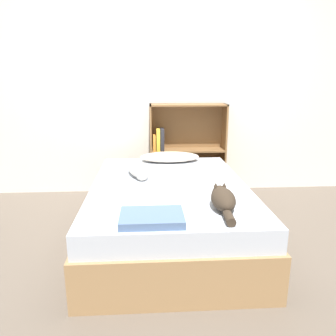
{
  "coord_description": "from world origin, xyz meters",
  "views": [
    {
      "loc": [
        -0.18,
        -2.67,
        1.38
      ],
      "look_at": [
        0.0,
        0.15,
        0.62
      ],
      "focal_mm": 35.0,
      "sensor_mm": 36.0,
      "label": 1
    }
  ],
  "objects_px": {
    "cat_dark": "(223,199)",
    "bookshelf": "(185,148)",
    "pillow": "(170,157)",
    "cat_light": "(138,169)",
    "bed": "(169,212)"
  },
  "relations": [
    {
      "from": "cat_light",
      "to": "cat_dark",
      "type": "distance_m",
      "value": 1.04
    },
    {
      "from": "pillow",
      "to": "bookshelf",
      "type": "distance_m",
      "value": 0.51
    },
    {
      "from": "bed",
      "to": "cat_light",
      "type": "distance_m",
      "value": 0.5
    },
    {
      "from": "pillow",
      "to": "cat_light",
      "type": "relative_size",
      "value": 1.04
    },
    {
      "from": "bed",
      "to": "cat_dark",
      "type": "xyz_separation_m",
      "value": [
        0.34,
        -0.57,
        0.33
      ]
    },
    {
      "from": "cat_light",
      "to": "pillow",
      "type": "bearing_deg",
      "value": 135.02
    },
    {
      "from": "cat_light",
      "to": "cat_dark",
      "type": "xyz_separation_m",
      "value": [
        0.61,
        -0.85,
        0.01
      ]
    },
    {
      "from": "cat_light",
      "to": "bookshelf",
      "type": "bearing_deg",
      "value": 138.42
    },
    {
      "from": "cat_light",
      "to": "bookshelf",
      "type": "height_order",
      "value": "bookshelf"
    },
    {
      "from": "pillow",
      "to": "cat_dark",
      "type": "bearing_deg",
      "value": -78.48
    },
    {
      "from": "bed",
      "to": "bookshelf",
      "type": "bearing_deg",
      "value": 77.6
    },
    {
      "from": "bookshelf",
      "to": "pillow",
      "type": "bearing_deg",
      "value": -115.17
    },
    {
      "from": "cat_dark",
      "to": "bookshelf",
      "type": "height_order",
      "value": "bookshelf"
    },
    {
      "from": "bed",
      "to": "cat_dark",
      "type": "distance_m",
      "value": 0.74
    },
    {
      "from": "bed",
      "to": "cat_light",
      "type": "xyz_separation_m",
      "value": [
        -0.27,
        0.28,
        0.32
      ]
    }
  ]
}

